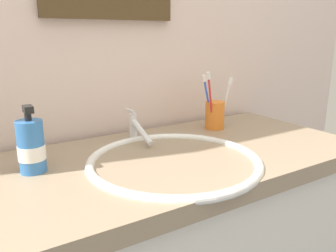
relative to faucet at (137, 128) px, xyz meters
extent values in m
cube|color=beige|center=(-0.02, 0.15, 0.27)|extent=(2.43, 0.04, 2.40)
cube|color=gray|center=(-0.02, -0.16, -0.06)|extent=(1.23, 0.53, 0.05)
ellipsoid|color=white|center=(0.00, -0.21, -0.09)|extent=(0.40, 0.40, 0.10)
torus|color=white|center=(0.00, -0.21, -0.04)|extent=(0.46, 0.46, 0.02)
cylinder|color=#595B60|center=(0.00, -0.21, -0.13)|extent=(0.03, 0.03, 0.01)
cylinder|color=silver|center=(0.00, 0.03, 0.00)|extent=(0.02, 0.02, 0.08)
cylinder|color=silver|center=(0.00, -0.03, 0.00)|extent=(0.02, 0.12, 0.06)
cylinder|color=silver|center=(0.00, 0.04, 0.05)|extent=(0.01, 0.05, 0.01)
cylinder|color=orange|center=(0.30, -0.02, 0.01)|extent=(0.07, 0.07, 0.10)
cylinder|color=white|center=(0.34, -0.02, 0.05)|extent=(0.05, 0.01, 0.16)
cube|color=white|center=(0.36, -0.02, 0.13)|extent=(0.02, 0.01, 0.03)
cylinder|color=red|center=(0.27, -0.03, 0.06)|extent=(0.05, 0.03, 0.19)
cube|color=white|center=(0.24, -0.05, 0.15)|extent=(0.02, 0.02, 0.03)
cylinder|color=blue|center=(0.28, -0.01, 0.05)|extent=(0.04, 0.02, 0.18)
cube|color=white|center=(0.26, 0.00, 0.14)|extent=(0.02, 0.01, 0.03)
cylinder|color=#3372BF|center=(-0.33, -0.09, 0.02)|extent=(0.06, 0.06, 0.13)
cylinder|color=black|center=(-0.33, -0.09, 0.10)|extent=(0.02, 0.02, 0.02)
cube|color=black|center=(-0.33, -0.10, 0.12)|extent=(0.02, 0.04, 0.02)
cylinder|color=white|center=(-0.33, -0.09, 0.01)|extent=(0.06, 0.06, 0.04)
camera|label=1|loc=(-0.46, -0.92, 0.28)|focal=36.25mm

